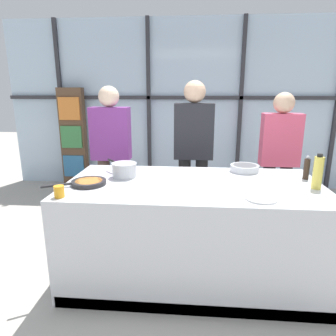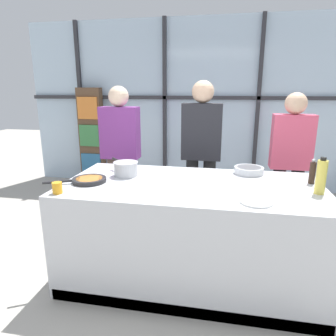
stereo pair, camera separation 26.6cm
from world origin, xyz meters
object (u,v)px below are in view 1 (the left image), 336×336
(spectator_far_left, at_px, (111,150))
(pepper_grinder, at_px, (307,168))
(mixing_bowl, at_px, (245,168))
(spectator_center_right, at_px, (279,156))
(saucepan, at_px, (124,170))
(frying_pan, at_px, (88,182))
(oil_bottle, at_px, (318,172))
(white_plate, at_px, (261,198))
(spectator_center_left, at_px, (194,148))
(juice_glass_near, at_px, (59,192))

(spectator_far_left, xyz_separation_m, pepper_grinder, (1.99, -0.80, 0.02))
(mixing_bowl, height_order, pepper_grinder, pepper_grinder)
(spectator_center_right, bearing_deg, saucepan, 28.17)
(frying_pan, xyz_separation_m, oil_bottle, (1.88, 0.06, 0.12))
(spectator_far_left, xyz_separation_m, spectator_center_right, (1.97, -0.00, -0.04))
(spectator_center_right, relative_size, white_plate, 6.99)
(frying_pan, xyz_separation_m, white_plate, (1.38, -0.23, -0.01))
(frying_pan, bearing_deg, spectator_center_left, 51.66)
(pepper_grinder, xyz_separation_m, juice_glass_near, (-2.00, -0.63, -0.05))
(mixing_bowl, xyz_separation_m, juice_glass_near, (-1.49, -0.85, 0.01))
(spectator_center_left, relative_size, mixing_bowl, 6.42)
(juice_glass_near, bearing_deg, saucepan, 57.40)
(frying_pan, height_order, saucepan, saucepan)
(frying_pan, height_order, juice_glass_near, juice_glass_near)
(frying_pan, bearing_deg, spectator_far_left, 95.03)
(white_plate, distance_m, pepper_grinder, 0.76)
(spectator_far_left, xyz_separation_m, mixing_bowl, (1.48, -0.58, -0.04))
(white_plate, xyz_separation_m, juice_glass_near, (-1.49, -0.08, 0.04))
(oil_bottle, bearing_deg, mixing_bowl, 135.69)
(spectator_center_left, xyz_separation_m, white_plate, (0.50, -1.35, -0.11))
(juice_glass_near, bearing_deg, mixing_bowl, 29.64)
(spectator_center_right, height_order, saucepan, spectator_center_right)
(spectator_far_left, bearing_deg, pepper_grinder, 158.11)
(spectator_center_right, bearing_deg, mixing_bowl, 50.29)
(spectator_far_left, xyz_separation_m, white_plate, (1.48, -1.35, -0.07))
(spectator_center_right, distance_m, mixing_bowl, 0.76)
(mixing_bowl, bearing_deg, saucepan, -165.98)
(spectator_far_left, relative_size, frying_pan, 3.55)
(spectator_center_right, bearing_deg, spectator_center_left, 0.00)
(frying_pan, xyz_separation_m, saucepan, (0.26, 0.26, 0.05))
(frying_pan, relative_size, oil_bottle, 1.68)
(frying_pan, height_order, pepper_grinder, pepper_grinder)
(saucepan, bearing_deg, white_plate, -23.36)
(mixing_bowl, bearing_deg, juice_glass_near, -150.36)
(white_plate, distance_m, juice_glass_near, 1.49)
(saucepan, distance_m, mixing_bowl, 1.17)
(white_plate, bearing_deg, oil_bottle, 30.23)
(saucepan, xyz_separation_m, white_plate, (1.13, -0.49, -0.06))
(white_plate, bearing_deg, juice_glass_near, -176.92)
(saucepan, height_order, white_plate, saucepan)
(mixing_bowl, bearing_deg, pepper_grinder, -23.30)
(spectator_center_left, bearing_deg, oil_bottle, 133.06)
(spectator_center_right, height_order, oil_bottle, spectator_center_right)
(spectator_center_right, height_order, juice_glass_near, spectator_center_right)
(spectator_center_right, relative_size, pepper_grinder, 7.62)
(frying_pan, relative_size, white_plate, 2.05)
(frying_pan, distance_m, oil_bottle, 1.88)
(spectator_center_right, xyz_separation_m, juice_glass_near, (-1.98, -1.43, 0.00))
(pepper_grinder, relative_size, juice_glass_near, 2.43)
(frying_pan, bearing_deg, pepper_grinder, 9.65)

